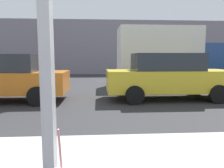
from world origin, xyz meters
TOP-DOWN VIEW (x-y plane):
  - ground_plane at (0.00, 8.00)m, footprint 60.00×60.00m
  - building_facade_far at (0.00, 20.72)m, footprint 28.00×1.20m
  - parked_car_orange at (-3.09, 7.08)m, footprint 4.38×2.00m
  - parked_car_yellow at (2.86, 7.08)m, footprint 4.67×1.97m
  - box_truck at (4.28, 11.31)m, footprint 6.17×2.44m

SIDE VIEW (x-z plane):
  - ground_plane at x=0.00m, z-range 0.00..0.00m
  - parked_car_orange at x=-3.09m, z-range 0.02..1.70m
  - parked_car_yellow at x=2.86m, z-range 0.02..1.74m
  - box_truck at x=4.28m, z-range 0.10..3.33m
  - building_facade_far at x=0.00m, z-range 0.00..5.17m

